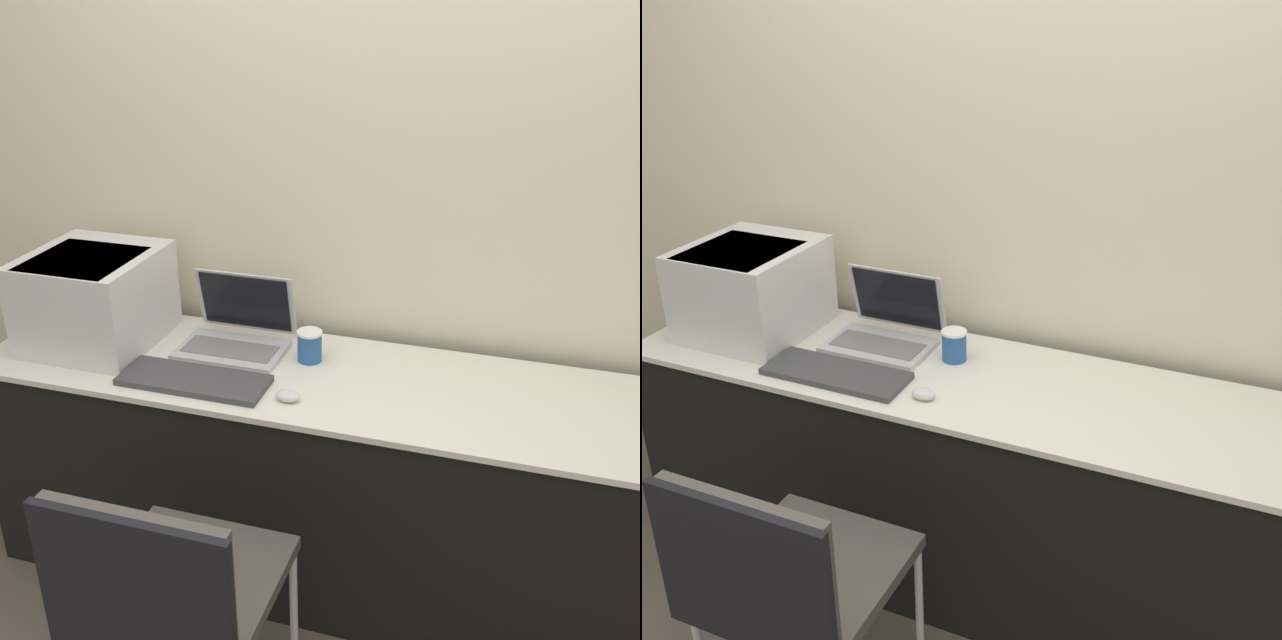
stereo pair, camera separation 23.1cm
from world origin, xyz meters
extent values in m
plane|color=brown|center=(0.00, 0.00, 0.00)|extent=(14.00, 14.00, 0.00)
cube|color=beige|center=(0.00, 0.66, 1.30)|extent=(8.00, 0.05, 2.60)
cube|color=black|center=(0.00, 0.29, 0.38)|extent=(2.47, 0.57, 0.76)
cube|color=silver|center=(0.00, 0.29, 0.77)|extent=(2.49, 0.59, 0.02)
cube|color=silver|center=(-0.93, 0.31, 0.94)|extent=(0.40, 0.43, 0.31)
cube|color=black|center=(-0.93, 0.27, 1.07)|extent=(0.32, 0.33, 0.06)
cube|color=#B7B7BC|center=(-0.46, 0.35, 0.79)|extent=(0.35, 0.23, 0.02)
cube|color=slate|center=(-0.46, 0.34, 0.80)|extent=(0.31, 0.12, 0.00)
cube|color=#B7B7BC|center=(-0.46, 0.49, 0.91)|extent=(0.35, 0.06, 0.22)
cube|color=black|center=(-0.46, 0.49, 0.91)|extent=(0.32, 0.05, 0.20)
cube|color=#3D3D42|center=(-0.49, 0.13, 0.79)|extent=(0.46, 0.17, 0.02)
cylinder|color=#285699|center=(-0.19, 0.38, 0.83)|extent=(0.08, 0.08, 0.10)
cylinder|color=white|center=(-0.19, 0.38, 0.88)|extent=(0.08, 0.08, 0.01)
ellipsoid|color=silver|center=(-0.18, 0.11, 0.80)|extent=(0.07, 0.05, 0.03)
cube|color=#4C4742|center=(-0.29, -0.36, 0.47)|extent=(0.46, 0.47, 0.04)
cube|color=#4C4742|center=(-0.29, -0.58, 0.68)|extent=(0.46, 0.03, 0.38)
cylinder|color=silver|center=(-0.51, -0.14, 0.23)|extent=(0.02, 0.02, 0.45)
cylinder|color=silver|center=(-0.08, -0.14, 0.23)|extent=(0.02, 0.02, 0.45)
cube|color=black|center=(-0.29, -0.60, 0.67)|extent=(0.49, 0.02, 0.42)
camera|label=1|loc=(0.48, -1.69, 1.93)|focal=42.00mm
camera|label=2|loc=(0.69, -1.61, 1.93)|focal=42.00mm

